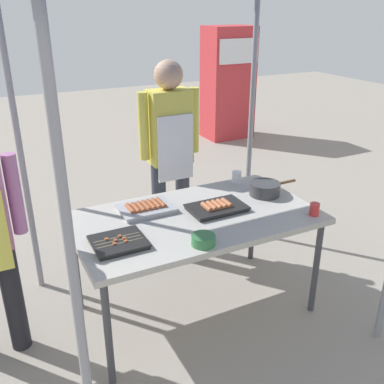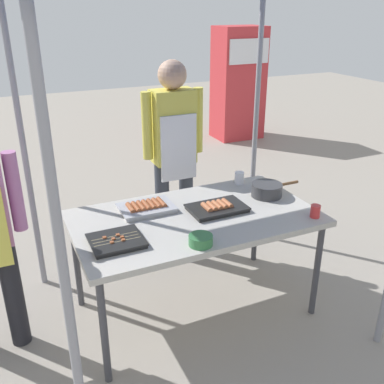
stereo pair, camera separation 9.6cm
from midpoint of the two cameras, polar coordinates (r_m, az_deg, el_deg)
ground_plane at (r=3.30m, az=1.23°, el=-14.83°), size 18.00×18.00×0.00m
stall_table at (r=2.92m, az=1.35°, el=-4.01°), size 1.60×0.90×0.75m
tray_grilled_sausages at (r=2.97m, az=4.20°, el=-2.06°), size 0.39×0.25×0.06m
tray_meat_skewers at (r=2.60m, az=-8.76°, el=-6.32°), size 0.31×0.27×0.04m
tray_pork_links at (r=2.97m, az=-5.03°, el=-1.99°), size 0.36×0.26×0.05m
cooking_wok at (r=3.23m, az=10.56°, el=0.34°), size 0.38×0.22×0.09m
condiment_bowl at (r=2.55m, az=2.22°, el=-6.27°), size 0.14×0.14×0.06m
drink_cup_near_edge at (r=2.98m, az=16.61°, el=-2.41°), size 0.06×0.06×0.08m
drink_cup_by_wok at (r=3.42m, az=6.96°, el=1.82°), size 0.07×0.07×0.09m
vendor_woman at (r=3.59m, az=-1.64°, el=6.17°), size 0.52×0.23×1.65m
neighbor_stall_right at (r=7.21m, az=6.42°, el=13.84°), size 0.74×0.57×1.73m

